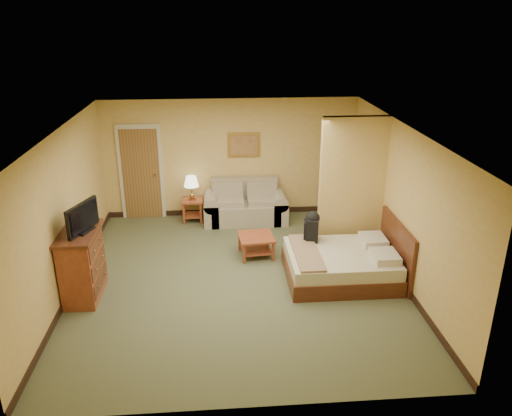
{
  "coord_description": "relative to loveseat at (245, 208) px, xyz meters",
  "views": [
    {
      "loc": [
        -0.3,
        -7.53,
        4.29
      ],
      "look_at": [
        0.36,
        0.6,
        1.07
      ],
      "focal_mm": 35.0,
      "sensor_mm": 36.0,
      "label": 1
    }
  ],
  "objects": [
    {
      "name": "coffee_table",
      "position": [
        0.1,
        -1.71,
        -0.0
      ],
      "size": [
        0.69,
        0.69,
        0.41
      ],
      "rotation": [
        0.0,
        0.0,
        0.1
      ],
      "color": "maroon",
      "rests_on": "floor"
    },
    {
      "name": "left_wall",
      "position": [
        -3.04,
        -2.57,
        1.01
      ],
      "size": [
        0.02,
        6.0,
        2.6
      ],
      "primitive_type": "cube",
      "color": "#D8B25C",
      "rests_on": "floor"
    },
    {
      "name": "backpack",
      "position": [
        1.06,
        -2.15,
        0.49
      ],
      "size": [
        0.27,
        0.35,
        0.55
      ],
      "rotation": [
        0.0,
        0.0,
        -0.19
      ],
      "color": "black",
      "rests_on": "bed"
    },
    {
      "name": "bed",
      "position": [
        1.54,
        -2.67,
        -0.02
      ],
      "size": [
        1.91,
        1.56,
        1.01
      ],
      "color": "#4A2011",
      "rests_on": "floor"
    },
    {
      "name": "baseboard",
      "position": [
        -0.29,
        0.42,
        -0.23
      ],
      "size": [
        5.5,
        0.02,
        0.12
      ],
      "primitive_type": "cube",
      "color": "black",
      "rests_on": "floor"
    },
    {
      "name": "partition",
      "position": [
        1.86,
        -1.65,
        1.01
      ],
      "size": [
        1.2,
        0.15,
        2.6
      ],
      "primitive_type": "cube",
      "color": "#D8B25C",
      "rests_on": "floor"
    },
    {
      "name": "tv",
      "position": [
        -2.66,
        -2.9,
        1.05
      ],
      "size": [
        0.32,
        0.73,
        0.46
      ],
      "rotation": [
        0.0,
        0.0,
        -0.36
      ],
      "color": "black",
      "rests_on": "dresser"
    },
    {
      "name": "ceiling",
      "position": [
        -0.29,
        -2.57,
        2.31
      ],
      "size": [
        6.0,
        6.0,
        0.0
      ],
      "primitive_type": "plane",
      "rotation": [
        3.14,
        0.0,
        0.0
      ],
      "color": "white",
      "rests_on": "back_wall"
    },
    {
      "name": "floor",
      "position": [
        -0.29,
        -2.57,
        -0.29
      ],
      "size": [
        6.0,
        6.0,
        0.0
      ],
      "primitive_type": "plane",
      "color": "#515738",
      "rests_on": "ground"
    },
    {
      "name": "side_table",
      "position": [
        -1.15,
        0.08,
        0.03
      ],
      "size": [
        0.45,
        0.45,
        0.5
      ],
      "color": "maroon",
      "rests_on": "floor"
    },
    {
      "name": "wall_picture",
      "position": [
        0.0,
        0.4,
        1.31
      ],
      "size": [
        0.7,
        0.04,
        0.54
      ],
      "color": "#B78E3F",
      "rests_on": "back_wall"
    },
    {
      "name": "back_wall",
      "position": [
        -0.29,
        0.43,
        1.01
      ],
      "size": [
        5.5,
        0.02,
        2.6
      ],
      "primitive_type": "cube",
      "color": "#D8B25C",
      "rests_on": "floor"
    },
    {
      "name": "door",
      "position": [
        -2.24,
        0.39,
        0.74
      ],
      "size": [
        0.94,
        0.16,
        2.1
      ],
      "color": "beige",
      "rests_on": "floor"
    },
    {
      "name": "loveseat",
      "position": [
        0.0,
        0.0,
        0.0
      ],
      "size": [
        1.79,
        0.83,
        0.91
      ],
      "color": "tan",
      "rests_on": "floor"
    },
    {
      "name": "table_lamp",
      "position": [
        -1.15,
        0.08,
        0.6
      ],
      "size": [
        0.32,
        0.32,
        0.53
      ],
      "color": "#A6733D",
      "rests_on": "side_table"
    },
    {
      "name": "dresser",
      "position": [
        -2.76,
        -2.9,
        0.28
      ],
      "size": [
        0.56,
        1.06,
        1.13
      ],
      "color": "maroon",
      "rests_on": "floor"
    },
    {
      "name": "right_wall",
      "position": [
        2.46,
        -2.57,
        1.01
      ],
      "size": [
        0.02,
        6.0,
        2.6
      ],
      "primitive_type": "cube",
      "color": "#D8B25C",
      "rests_on": "floor"
    }
  ]
}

